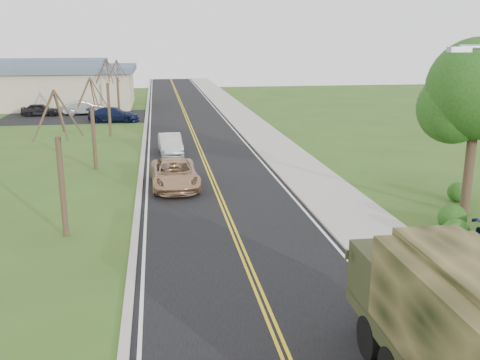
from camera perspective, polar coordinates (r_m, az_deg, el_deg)
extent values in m
plane|color=#2F4B19|center=(14.64, 4.86, -18.26)|extent=(160.00, 160.00, 0.00)
cube|color=black|center=(52.59, -5.46, 6.04)|extent=(8.00, 120.00, 0.01)
cube|color=#9E998E|center=(52.98, -0.96, 6.23)|extent=(0.30, 120.00, 0.12)
cube|color=#9E998E|center=(53.25, 0.92, 6.27)|extent=(3.20, 120.00, 0.10)
cube|color=#9E998E|center=(52.50, -10.01, 5.92)|extent=(0.30, 120.00, 0.10)
cube|color=gray|center=(13.24, 22.35, 12.76)|extent=(0.50, 0.22, 0.12)
cylinder|color=#38281C|center=(26.57, 23.30, 1.75)|extent=(0.44, 0.44, 5.04)
sphere|color=#1A4112|center=(26.09, 24.05, 8.89)|extent=(4.50, 4.50, 4.50)
sphere|color=#1A4112|center=(26.19, 21.77, 7.14)|extent=(3.24, 3.24, 3.24)
cylinder|color=#38281C|center=(23.01, -18.44, -0.76)|extent=(0.24, 0.24, 4.20)
cylinder|color=#38281C|center=(22.47, -17.82, 6.83)|extent=(1.01, 0.33, 1.90)
cylinder|color=#38281C|center=(23.03, -18.72, 6.74)|extent=(0.13, 1.29, 1.74)
cylinder|color=#38281C|center=(22.68, -20.15, 6.71)|extent=(0.98, 0.43, 1.90)
cylinder|color=#38281C|center=(22.04, -20.26, 6.28)|extent=(0.79, 1.05, 1.77)
cylinder|color=#38281C|center=(21.98, -18.56, 6.61)|extent=(0.58, 0.90, 1.90)
cylinder|color=#38281C|center=(34.64, -15.32, 4.33)|extent=(0.24, 0.24, 3.96)
cylinder|color=#38281C|center=(34.34, -14.87, 9.09)|extent=(0.96, 0.32, 1.79)
cylinder|color=#38281C|center=(34.84, -15.48, 9.00)|extent=(0.12, 1.22, 1.65)
cylinder|color=#38281C|center=(34.48, -16.34, 9.01)|extent=(0.93, 0.41, 1.79)
cylinder|color=#38281C|center=(33.87, -16.34, 8.79)|extent=(0.75, 0.99, 1.67)
cylinder|color=#38281C|center=(33.85, -15.29, 8.99)|extent=(0.55, 0.85, 1.80)
cylinder|color=#38281C|center=(46.42, -13.79, 7.28)|extent=(0.24, 0.24, 4.44)
cylinder|color=#38281C|center=(46.23, -13.39, 11.27)|extent=(1.07, 0.35, 2.00)
cylinder|color=#38281C|center=(46.78, -13.92, 11.17)|extent=(0.13, 1.36, 1.84)
cylinder|color=#38281C|center=(46.36, -14.62, 11.20)|extent=(1.03, 0.46, 2.00)
cylinder|color=#38281C|center=(45.67, -14.60, 11.05)|extent=(0.83, 1.10, 1.87)
cylinder|color=#38281C|center=(45.67, -13.72, 11.21)|extent=(0.61, 0.95, 2.01)
cylinder|color=#38281C|center=(58.33, -12.84, 8.62)|extent=(0.24, 0.24, 4.08)
cylinder|color=#38281C|center=(58.20, -12.54, 11.54)|extent=(0.99, 0.33, 1.84)
cylinder|color=#38281C|center=(58.70, -12.94, 11.47)|extent=(0.13, 1.25, 1.69)
cylinder|color=#38281C|center=(58.31, -13.45, 11.49)|extent=(0.95, 0.42, 1.85)
cylinder|color=#38281C|center=(57.67, -13.42, 11.38)|extent=(0.77, 1.02, 1.72)
cylinder|color=#38281C|center=(57.69, -12.78, 11.50)|extent=(0.57, 0.88, 1.85)
cube|color=tan|center=(69.37, -19.85, 9.11)|extent=(20.00, 12.00, 4.20)
cube|color=#475466|center=(69.20, -20.02, 11.08)|extent=(21.00, 13.00, 0.70)
cube|color=#475466|center=(69.17, -20.07, 11.66)|extent=(14.00, 8.00, 0.90)
cube|color=black|center=(58.85, -15.66, 6.50)|extent=(18.00, 10.00, 0.02)
cylinder|color=black|center=(14.66, 13.79, -16.03)|extent=(0.38, 1.14, 1.13)
cylinder|color=black|center=(15.53, 21.47, -14.81)|extent=(0.38, 1.14, 1.13)
cube|color=#2F331C|center=(14.89, 17.24, -9.77)|extent=(2.49, 1.99, 1.44)
cube|color=black|center=(15.57, 15.86, -7.72)|extent=(2.26, 0.12, 0.72)
imported|color=tan|center=(29.73, -7.00, 0.66)|extent=(2.70, 5.53, 1.51)
imported|color=#B8B8BD|center=(38.41, -7.44, 3.81)|extent=(1.76, 4.44, 1.44)
imported|color=black|center=(61.15, -20.52, 7.03)|extent=(3.95, 1.67, 1.33)
imported|color=#ACABB0|center=(60.76, -16.24, 7.40)|extent=(4.63, 2.08, 1.47)
imported|color=black|center=(54.71, -13.32, 6.81)|extent=(5.18, 2.68, 1.44)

